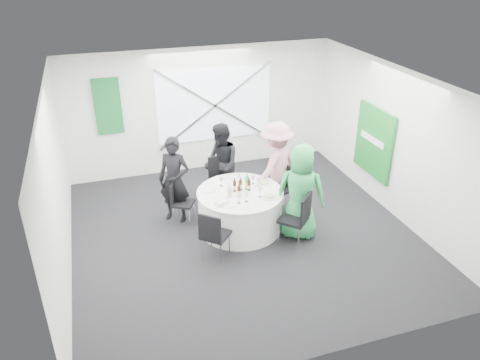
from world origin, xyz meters
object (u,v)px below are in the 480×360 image
object	(u,v)px
chair_front_left	(213,233)
green_water_bottle	(247,183)
person_man_back_left	(174,180)
chair_back	(221,177)
chair_back_left	(179,199)
chair_back_right	(282,184)
person_woman_green	(301,192)
person_man_back	(221,164)
person_woman_pink	(276,166)
clear_water_bottle	(229,191)
chair_front_right	(299,215)
banquet_table	(240,210)

from	to	relation	value
chair_front_left	green_water_bottle	xyz separation A→B (m)	(0.87, 0.85, 0.35)
person_man_back_left	green_water_bottle	xyz separation A→B (m)	(1.20, -0.64, 0.06)
chair_back	chair_front_left	world-z (taller)	chair_back
chair_front_left	green_water_bottle	bearing A→B (deg)	-93.53
chair_back	green_water_bottle	distance (m)	1.07
person_man_back_left	chair_back_left	bearing A→B (deg)	-32.57
green_water_bottle	chair_back_right	bearing A→B (deg)	24.11
chair_back_right	person_man_back_left	xyz separation A→B (m)	(-2.05, 0.26, 0.29)
person_man_back_left	person_woman_green	size ratio (longest dim) A/B	0.95
chair_front_left	person_woman_green	xyz separation A→B (m)	(1.65, 0.26, 0.34)
chair_back_right	person_woman_green	size ratio (longest dim) A/B	0.53
person_man_back	person_woman_pink	bearing A→B (deg)	57.97
chair_back_left	person_woman_green	bearing A→B (deg)	-90.10
clear_water_bottle	chair_front_right	bearing A→B (deg)	-34.22
banquet_table	chair_back_right	distance (m)	1.10
chair_front_left	person_man_back_left	size ratio (longest dim) A/B	0.55
chair_back_left	chair_front_left	xyz separation A→B (m)	(0.28, -1.38, 0.07)
banquet_table	chair_back	xyz separation A→B (m)	(-0.07, 1.05, 0.19)
person_man_back_left	chair_front_right	bearing A→B (deg)	-5.77
chair_back_right	chair_front_right	xyz separation A→B (m)	(-0.20, -1.24, 0.04)
chair_front_right	person_woman_green	xyz separation A→B (m)	(0.14, 0.26, 0.29)
banquet_table	green_water_bottle	bearing A→B (deg)	19.37
green_water_bottle	clear_water_bottle	world-z (taller)	green_water_bottle
banquet_table	clear_water_bottle	size ratio (longest dim) A/B	5.76
chair_back	person_man_back	size ratio (longest dim) A/B	0.60
chair_back_right	person_man_back	distance (m)	1.27
person_man_back	chair_front_left	bearing A→B (deg)	-21.10
chair_back_left	person_man_back	xyz separation A→B (m)	(0.98, 0.55, 0.35)
green_water_bottle	person_woman_pink	bearing A→B (deg)	33.96
chair_back	chair_front_right	bearing A→B (deg)	-68.75
chair_back_left	green_water_bottle	bearing A→B (deg)	-84.62
chair_back_right	green_water_bottle	size ratio (longest dim) A/B	2.90
chair_front_right	chair_front_left	xyz separation A→B (m)	(-1.52, 0.00, -0.05)
banquet_table	person_woman_pink	distance (m)	1.19
chair_back_right	person_woman_green	distance (m)	1.03
chair_back_left	person_woman_pink	size ratio (longest dim) A/B	0.46
chair_back	person_woman_pink	xyz separation A→B (m)	(0.98, -0.48, 0.31)
banquet_table	chair_front_left	bearing A→B (deg)	-132.00
chair_front_left	clear_water_bottle	bearing A→B (deg)	-83.05
chair_back_left	green_water_bottle	distance (m)	1.33
chair_back_right	person_woman_green	bearing A→B (deg)	-27.31
person_woman_pink	clear_water_bottle	bearing A→B (deg)	-1.46
chair_back_left	person_man_back_left	world-z (taller)	person_man_back_left
person_woman_pink	chair_front_left	bearing A→B (deg)	8.06
chair_back_left	person_woman_pink	xyz separation A→B (m)	(1.92, -0.01, 0.41)
chair_back_left	clear_water_bottle	size ratio (longest dim) A/B	3.01
chair_front_right	clear_water_bottle	world-z (taller)	clear_water_bottle
chair_front_left	banquet_table	bearing A→B (deg)	-90.00
banquet_table	person_man_back_left	distance (m)	1.34
chair_back	chair_front_right	world-z (taller)	chair_front_right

